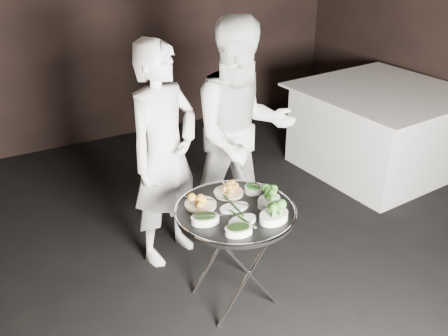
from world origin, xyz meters
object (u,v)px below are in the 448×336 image
tray_stand (235,252)px  dining_table (379,130)px  serving_tray (235,211)px  waiter_left (164,156)px  waiter_right (242,133)px

tray_stand → dining_table: 2.52m
serving_tray → waiter_left: waiter_left is taller
dining_table → serving_tray: bearing=-155.8°
tray_stand → waiter_left: 0.86m
waiter_right → dining_table: 1.92m
serving_tray → waiter_left: bearing=103.8°
serving_tray → waiter_right: 0.86m
tray_stand → waiter_right: bearing=56.6°
waiter_left → tray_stand: bearing=-98.2°
tray_stand → waiter_right: size_ratio=0.40×
waiter_right → dining_table: waiter_right is taller
tray_stand → dining_table: dining_table is taller
tray_stand → waiter_right: waiter_right is taller
waiter_right → tray_stand: bearing=-113.5°
waiter_left → waiter_right: waiter_right is taller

